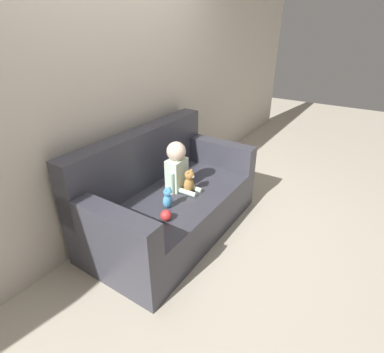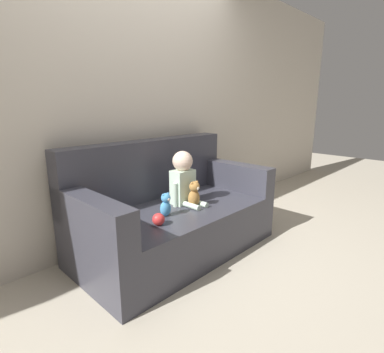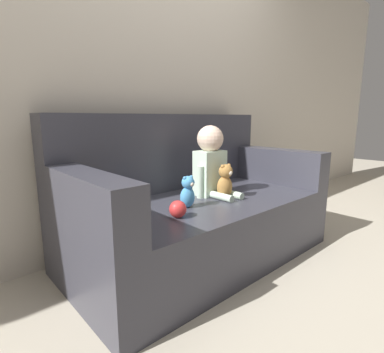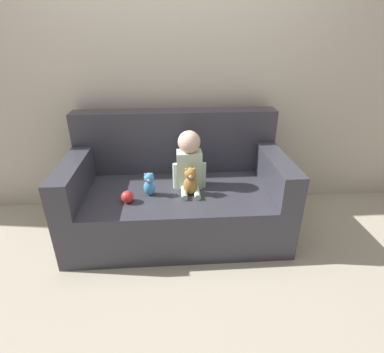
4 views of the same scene
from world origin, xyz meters
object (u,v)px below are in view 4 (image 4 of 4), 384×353
at_px(plush_toy_side, 149,184).
at_px(couch, 177,192).
at_px(toy_ball, 127,197).
at_px(person_baby, 189,161).
at_px(teddy_bear_brown, 190,182).

bearing_deg(plush_toy_side, couch, 39.57).
relative_size(couch, plush_toy_side, 9.15).
height_order(plush_toy_side, toy_ball, plush_toy_side).
height_order(couch, toy_ball, couch).
distance_m(person_baby, toy_ball, 0.54).
distance_m(person_baby, teddy_bear_brown, 0.17).
bearing_deg(teddy_bear_brown, person_baby, 89.90).
bearing_deg(person_baby, couch, 151.78).
relative_size(teddy_bear_brown, plush_toy_side, 1.20).
xyz_separation_m(plush_toy_side, toy_ball, (-0.16, -0.10, -0.05)).
distance_m(plush_toy_side, toy_ball, 0.19).
relative_size(couch, teddy_bear_brown, 7.65).
relative_size(person_baby, teddy_bear_brown, 2.07).
xyz_separation_m(person_baby, teddy_bear_brown, (-0.00, -0.13, -0.12)).
xyz_separation_m(teddy_bear_brown, toy_ball, (-0.46, -0.09, -0.06)).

